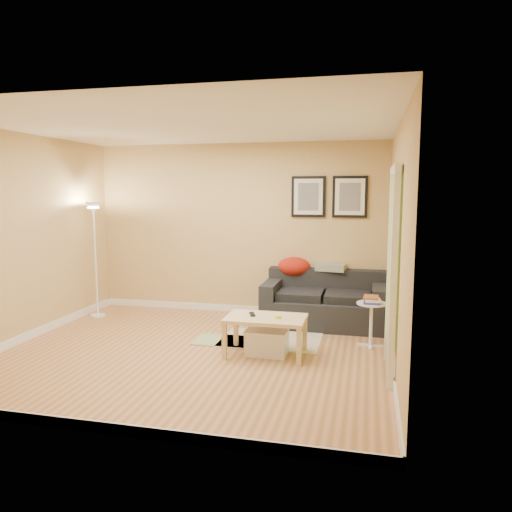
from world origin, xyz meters
name	(u,v)px	position (x,y,z in m)	size (l,w,h in m)	color
floor	(194,352)	(0.00, 0.00, 0.00)	(4.50, 4.50, 0.00)	tan
ceiling	(190,126)	(0.00, 0.00, 2.60)	(4.50, 4.50, 0.00)	white
wall_back	(238,229)	(0.00, 2.00, 1.30)	(4.50, 4.50, 0.00)	tan
wall_front	(97,270)	(0.00, -2.00, 1.30)	(4.50, 4.50, 0.00)	tan
wall_left	(22,238)	(-2.25, 0.00, 1.30)	(4.00, 4.00, 0.00)	tan
wall_right	(397,248)	(2.25, 0.00, 1.30)	(4.00, 4.00, 0.00)	tan
baseboard_back	(238,309)	(0.00, 1.99, 0.05)	(4.50, 0.02, 0.10)	white
baseboard_front	(105,428)	(0.00, -1.99, 0.05)	(4.50, 0.02, 0.10)	white
baseboard_left	(29,335)	(-2.24, 0.00, 0.05)	(0.02, 4.00, 0.10)	white
baseboard_right	(391,363)	(2.24, 0.00, 0.05)	(0.02, 4.00, 0.10)	white
sofa	(324,299)	(1.38, 1.53, 0.38)	(1.70, 0.90, 0.75)	black
red_throw	(294,267)	(0.90, 1.85, 0.77)	(0.48, 0.36, 0.28)	#B02910
plaid_throw	(331,267)	(1.44, 1.86, 0.78)	(0.42, 0.26, 0.10)	tan
framed_print_left	(308,197)	(1.08, 1.98, 1.80)	(0.50, 0.04, 0.60)	black
framed_print_right	(350,197)	(1.68, 1.98, 1.80)	(0.50, 0.04, 0.60)	black
area_rug	(271,340)	(0.79, 0.65, 0.01)	(1.25, 0.85, 0.01)	#C0B898
green_runner	(223,341)	(0.20, 0.49, 0.01)	(0.70, 0.50, 0.01)	#668C4C
coffee_table	(266,336)	(0.84, 0.09, 0.23)	(0.91, 0.56, 0.46)	beige
remote_control	(252,314)	(0.67, 0.13, 0.47)	(0.05, 0.16, 0.02)	black
tape_roll	(278,317)	(0.99, 0.06, 0.47)	(0.07, 0.07, 0.03)	yellow
storage_bin	(267,342)	(0.85, 0.13, 0.15)	(0.48, 0.35, 0.30)	white
side_table	(371,325)	(2.02, 0.70, 0.27)	(0.36, 0.36, 0.54)	white
book_stack	(372,299)	(2.02, 0.70, 0.58)	(0.19, 0.26, 0.08)	#373298
floor_lamp	(96,263)	(-2.00, 1.24, 0.82)	(0.23, 0.23, 1.73)	white
doorway	(392,276)	(2.20, -0.15, 1.02)	(0.12, 1.01, 2.13)	white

